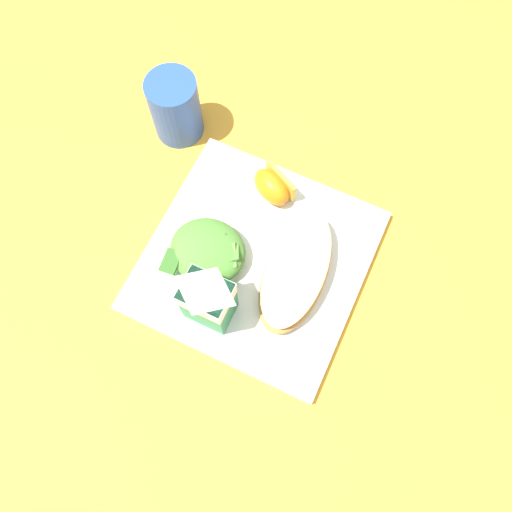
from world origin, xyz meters
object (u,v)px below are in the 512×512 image
at_px(cheesy_pizza_bread, 295,273).
at_px(green_salad_pile, 208,251).
at_px(drinking_blue_cup, 175,108).
at_px(orange_wedge_front, 272,186).
at_px(white_plate, 256,261).
at_px(milk_carton, 207,298).

bearing_deg(cheesy_pizza_bread, green_salad_pile, 10.70).
bearing_deg(cheesy_pizza_bread, drinking_blue_cup, -30.36).
bearing_deg(orange_wedge_front, cheesy_pizza_bread, 127.98).
xyz_separation_m(white_plate, milk_carton, (0.02, 0.09, 0.07)).
bearing_deg(drinking_blue_cup, cheesy_pizza_bread, 149.64).
height_order(green_salad_pile, orange_wedge_front, same).
bearing_deg(white_plate, milk_carton, 76.36).
relative_size(white_plate, orange_wedge_front, 4.02).
relative_size(milk_carton, drinking_blue_cup, 1.10).
xyz_separation_m(white_plate, cheesy_pizza_bread, (-0.06, 0.00, 0.03)).
distance_m(white_plate, cheesy_pizza_bread, 0.06).
distance_m(cheesy_pizza_bread, orange_wedge_front, 0.13).
bearing_deg(white_plate, cheesy_pizza_bread, 177.77).
xyz_separation_m(milk_carton, orange_wedge_front, (-0.00, -0.19, -0.04)).
relative_size(cheesy_pizza_bread, drinking_blue_cup, 1.75).
distance_m(white_plate, drinking_blue_cup, 0.25).
relative_size(cheesy_pizza_bread, green_salad_pile, 1.76).
bearing_deg(green_salad_pile, milk_carton, 119.43).
relative_size(white_plate, cheesy_pizza_bread, 1.59).
height_order(cheesy_pizza_bread, milk_carton, milk_carton).
height_order(milk_carton, orange_wedge_front, milk_carton).
height_order(cheesy_pizza_bread, green_salad_pile, green_salad_pile).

